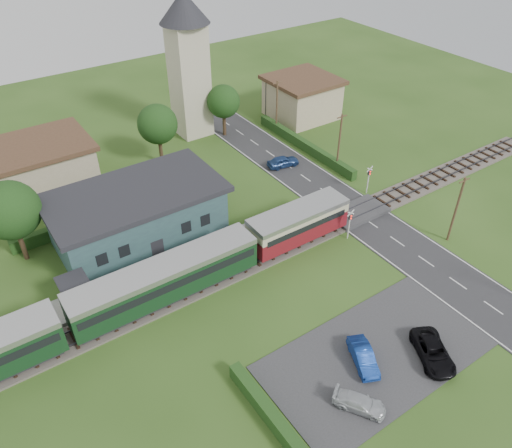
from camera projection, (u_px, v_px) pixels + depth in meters
ground at (292, 260)px, 45.62m from camera, size 120.00×120.00×0.00m
railway_track at (279, 248)px, 46.87m from camera, size 76.00×3.20×0.49m
road at (371, 223)px, 50.10m from camera, size 6.00×70.00×0.05m
car_park at (375, 355)px, 36.98m from camera, size 17.00×9.00×0.08m
crossing_deck at (358, 212)px, 51.31m from camera, size 6.20×3.40×0.45m
platform at (168, 268)px, 44.42m from camera, size 30.00×3.00×0.45m
equipment_hut at (75, 292)px, 39.90m from camera, size 2.30×2.30×2.55m
station_building at (138, 214)px, 46.77m from camera, size 16.00×9.00×5.30m
train at (129, 295)px, 39.01m from camera, size 43.20×2.90×3.40m
church_tower at (188, 55)px, 60.26m from camera, size 6.00×6.00×17.60m
house_west at (42, 166)px, 53.73m from camera, size 10.80×8.80×5.50m
house_east at (302, 97)px, 68.82m from camera, size 8.80×8.80×5.50m
hedge_carpark at (271, 417)px, 32.37m from camera, size 0.80×9.00×1.20m
hedge_roadside at (305, 145)px, 62.23m from camera, size 0.80×18.00×1.20m
hedge_station at (123, 209)px, 50.98m from camera, size 22.00×0.80×1.30m
tree_a at (10, 210)px, 42.65m from camera, size 5.20×5.20×8.00m
tree_b at (157, 124)px, 56.92m from camera, size 4.60×4.60×7.34m
tree_c at (223, 102)px, 62.97m from camera, size 4.20×4.20×6.78m
utility_pole_b at (456, 209)px, 45.86m from camera, size 1.40×0.22×7.00m
utility_pole_c at (339, 142)px, 56.45m from camera, size 1.40×0.22×7.00m
utility_pole_d at (277, 106)px, 64.39m from camera, size 1.40×0.22×7.00m
crossing_signal_near at (350, 220)px, 46.94m from camera, size 0.84×0.28×3.28m
crossing_signal_far at (369, 176)px, 53.36m from camera, size 0.84×0.28×3.28m
streetlamp_east at (266, 95)px, 68.86m from camera, size 0.30×0.30×5.15m
car_on_road at (283, 161)px, 58.78m from camera, size 4.00×2.14×1.29m
car_park_blue at (363, 357)px, 36.07m from camera, size 2.72×3.99×1.24m
car_park_silver at (359, 403)px, 33.17m from camera, size 3.16×3.77×1.03m
car_park_dark at (433, 352)px, 36.39m from camera, size 3.96×5.01×1.27m
pedestrian_near at (240, 235)px, 46.56m from camera, size 0.58×0.38×1.60m
pedestrian_far at (95, 287)px, 41.15m from camera, size 0.76×0.87×1.50m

